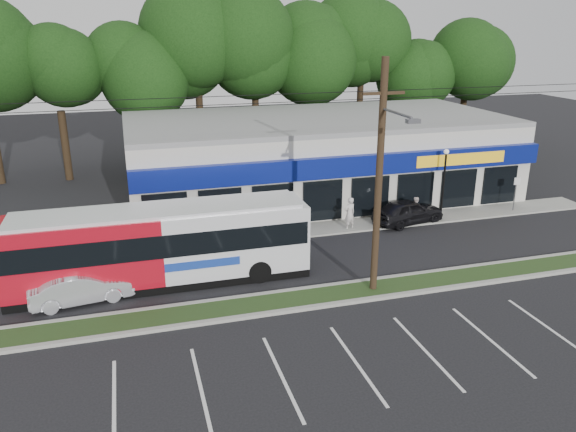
{
  "coord_description": "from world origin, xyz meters",
  "views": [
    {
      "loc": [
        -6.89,
        -19.43,
        11.23
      ],
      "look_at": [
        0.25,
        5.0,
        2.43
      ],
      "focal_mm": 35.0,
      "sensor_mm": 36.0,
      "label": 1
    }
  ],
  "objects_px": {
    "utility_pole": "(376,173)",
    "metrobus": "(161,244)",
    "sign_post": "(516,188)",
    "pedestrian_b": "(415,210)",
    "car_dark": "(408,211)",
    "pedestrian_a": "(350,214)",
    "car_silver": "(81,287)",
    "lamp_post": "(444,175)"
  },
  "relations": [
    {
      "from": "utility_pole",
      "to": "lamp_post",
      "type": "xyz_separation_m",
      "value": [
        8.17,
        7.87,
        -2.74
      ]
    },
    {
      "from": "utility_pole",
      "to": "car_dark",
      "type": "height_order",
      "value": "utility_pole"
    },
    {
      "from": "car_dark",
      "to": "pedestrian_b",
      "type": "xyz_separation_m",
      "value": [
        0.38,
        -0.09,
        0.06
      ]
    },
    {
      "from": "lamp_post",
      "to": "pedestrian_a",
      "type": "relative_size",
      "value": 2.21
    },
    {
      "from": "lamp_post",
      "to": "car_silver",
      "type": "height_order",
      "value": "lamp_post"
    },
    {
      "from": "metrobus",
      "to": "pedestrian_b",
      "type": "relative_size",
      "value": 8.16
    },
    {
      "from": "car_dark",
      "to": "pedestrian_a",
      "type": "relative_size",
      "value": 2.28
    },
    {
      "from": "pedestrian_a",
      "to": "pedestrian_b",
      "type": "height_order",
      "value": "pedestrian_a"
    },
    {
      "from": "car_silver",
      "to": "pedestrian_a",
      "type": "distance_m",
      "value": 15.07
    },
    {
      "from": "pedestrian_a",
      "to": "car_silver",
      "type": "bearing_deg",
      "value": 6.08
    },
    {
      "from": "lamp_post",
      "to": "car_dark",
      "type": "distance_m",
      "value": 3.08
    },
    {
      "from": "sign_post",
      "to": "car_silver",
      "type": "bearing_deg",
      "value": -168.65
    },
    {
      "from": "car_dark",
      "to": "car_silver",
      "type": "height_order",
      "value": "car_dark"
    },
    {
      "from": "sign_post",
      "to": "pedestrian_b",
      "type": "distance_m",
      "value": 7.04
    },
    {
      "from": "car_silver",
      "to": "pedestrian_b",
      "type": "bearing_deg",
      "value": -83.78
    },
    {
      "from": "car_dark",
      "to": "pedestrian_b",
      "type": "distance_m",
      "value": 0.39
    },
    {
      "from": "sign_post",
      "to": "car_silver",
      "type": "xyz_separation_m",
      "value": [
        -25.29,
        -5.07,
        -0.87
      ]
    },
    {
      "from": "car_dark",
      "to": "car_silver",
      "type": "xyz_separation_m",
      "value": [
        -17.91,
        -5.0,
        -0.06
      ]
    },
    {
      "from": "lamp_post",
      "to": "sign_post",
      "type": "bearing_deg",
      "value": -2.58
    },
    {
      "from": "car_dark",
      "to": "pedestrian_b",
      "type": "bearing_deg",
      "value": -114.44
    },
    {
      "from": "sign_post",
      "to": "pedestrian_a",
      "type": "relative_size",
      "value": 1.16
    },
    {
      "from": "sign_post",
      "to": "pedestrian_a",
      "type": "xyz_separation_m",
      "value": [
        -11.08,
        -0.07,
        -0.59
      ]
    },
    {
      "from": "lamp_post",
      "to": "sign_post",
      "type": "height_order",
      "value": "lamp_post"
    },
    {
      "from": "metrobus",
      "to": "pedestrian_b",
      "type": "bearing_deg",
      "value": 15.02
    },
    {
      "from": "sign_post",
      "to": "pedestrian_b",
      "type": "relative_size",
      "value": 1.38
    },
    {
      "from": "car_dark",
      "to": "lamp_post",
      "type": "bearing_deg",
      "value": -94.54
    },
    {
      "from": "sign_post",
      "to": "utility_pole",
      "type": "bearing_deg",
      "value": -149.85
    },
    {
      "from": "lamp_post",
      "to": "car_dark",
      "type": "height_order",
      "value": "lamp_post"
    },
    {
      "from": "pedestrian_b",
      "to": "car_silver",
      "type": "bearing_deg",
      "value": 12.12
    },
    {
      "from": "car_dark",
      "to": "car_silver",
      "type": "distance_m",
      "value": 18.59
    },
    {
      "from": "metrobus",
      "to": "car_dark",
      "type": "distance_m",
      "value": 15.01
    },
    {
      "from": "metrobus",
      "to": "pedestrian_a",
      "type": "bearing_deg",
      "value": 20.66
    },
    {
      "from": "sign_post",
      "to": "metrobus",
      "type": "distance_m",
      "value": 22.18
    },
    {
      "from": "sign_post",
      "to": "car_silver",
      "type": "height_order",
      "value": "sign_post"
    },
    {
      "from": "utility_pole",
      "to": "metrobus",
      "type": "xyz_separation_m",
      "value": [
        -8.63,
        3.57,
        -3.54
      ]
    },
    {
      "from": "sign_post",
      "to": "pedestrian_b",
      "type": "height_order",
      "value": "sign_post"
    },
    {
      "from": "utility_pole",
      "to": "pedestrian_a",
      "type": "distance_m",
      "value": 9.03
    },
    {
      "from": "utility_pole",
      "to": "pedestrian_a",
      "type": "relative_size",
      "value": 26.03
    },
    {
      "from": "pedestrian_b",
      "to": "lamp_post",
      "type": "bearing_deg",
      "value": -172.01
    },
    {
      "from": "metrobus",
      "to": "car_silver",
      "type": "bearing_deg",
      "value": -163.81
    },
    {
      "from": "sign_post",
      "to": "metrobus",
      "type": "xyz_separation_m",
      "value": [
        -21.8,
        -4.08,
        0.32
      ]
    },
    {
      "from": "utility_pole",
      "to": "metrobus",
      "type": "relative_size",
      "value": 3.79
    }
  ]
}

